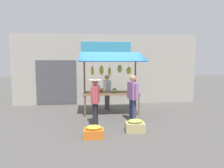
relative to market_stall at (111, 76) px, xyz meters
name	(u,v)px	position (x,y,z in m)	size (l,w,h in m)	color
ground_plane	(111,114)	(0.01, 0.04, -1.55)	(40.00, 40.00, 0.00)	#514F4C
street_backdrop	(106,69)	(0.06, -2.15, 0.15)	(9.00, 0.30, 3.40)	#9E998E
market_stall	(111,76)	(0.00, 0.00, 0.00)	(2.50, 1.46, 2.50)	brown
vendor_with_sunhat	(107,89)	(0.11, -0.71, -0.65)	(0.40, 0.66, 1.54)	#4C4C51
shopper_in_grey_tee	(95,98)	(0.69, 1.55, -0.63)	(0.41, 0.67, 1.57)	#232328
shopper_with_ponytail	(133,95)	(-0.62, 1.27, -0.58)	(0.31, 0.69, 1.66)	navy
produce_crate_near	(94,132)	(0.77, 2.65, -1.38)	(0.59, 0.44, 0.36)	#D1661E
produce_crate_side	(135,126)	(-0.49, 2.27, -1.37)	(0.60, 0.43, 0.39)	tan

